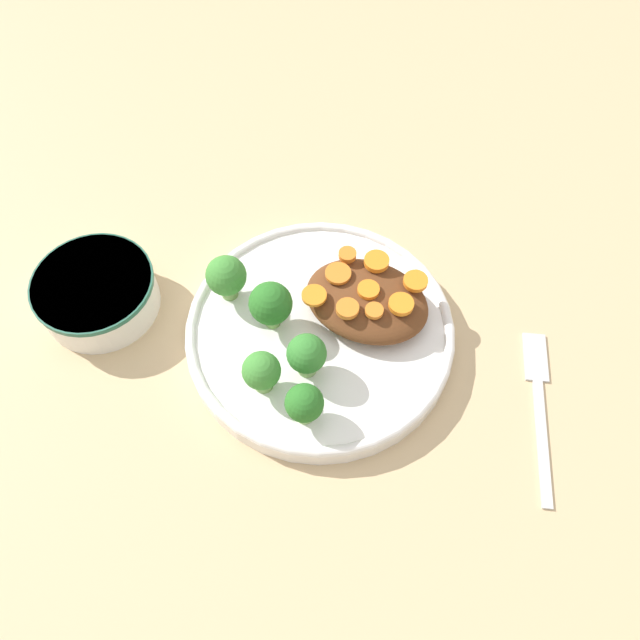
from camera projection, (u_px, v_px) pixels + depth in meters
The scene contains 19 objects.
ground_plane at pixel (320, 338), 0.67m from camera, with size 4.00×4.00×0.00m, color tan.
plate at pixel (320, 331), 0.66m from camera, with size 0.28×0.28×0.03m.
dip_bowl at pixel (97, 292), 0.67m from camera, with size 0.13×0.13×0.05m.
stew_mound at pixel (367, 301), 0.65m from camera, with size 0.13×0.10×0.03m, color #5B3319.
broccoli_floret_0 at pixel (271, 304), 0.63m from camera, with size 0.04×0.04×0.06m.
broccoli_floret_1 at pixel (262, 372), 0.59m from camera, with size 0.04×0.04×0.05m.
broccoli_floret_2 at pixel (228, 274), 0.65m from camera, with size 0.04×0.04×0.06m.
broccoli_floret_3 at pixel (304, 404), 0.58m from camera, with size 0.04×0.04×0.05m.
broccoli_floret_4 at pixel (307, 355), 0.60m from camera, with size 0.04×0.04×0.05m.
carrot_slice_0 at pixel (401, 304), 0.62m from camera, with size 0.03×0.03×0.01m, color orange.
carrot_slice_1 at pixel (416, 281), 0.64m from camera, with size 0.03×0.03×0.01m, color orange.
carrot_slice_2 at pixel (347, 309), 0.62m from camera, with size 0.02×0.02×0.01m, color orange.
carrot_slice_3 at pixel (377, 261), 0.65m from camera, with size 0.03×0.03×0.01m, color orange.
carrot_slice_4 at pixel (314, 295), 0.63m from camera, with size 0.03×0.03×0.00m, color orange.
carrot_slice_5 at pixel (340, 274), 0.64m from camera, with size 0.03×0.03×0.00m, color orange.
carrot_slice_6 at pixel (368, 290), 0.63m from camera, with size 0.02×0.02×0.01m, color orange.
carrot_slice_7 at pixel (374, 311), 0.62m from camera, with size 0.02×0.02×0.00m, color orange.
carrot_slice_8 at pixel (351, 256), 0.66m from camera, with size 0.02×0.02×0.01m, color orange.
fork at pixel (539, 396), 0.63m from camera, with size 0.07×0.18×0.01m.
Camera 1 is at (0.13, -0.31, 0.58)m, focal length 35.00 mm.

